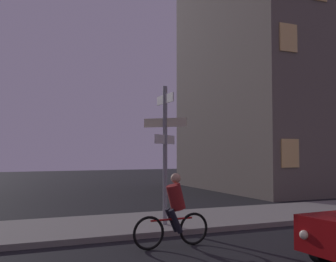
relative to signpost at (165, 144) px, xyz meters
The scene contains 4 objects.
sidewalk_kerb 2.34m from the signpost, 83.78° to the left, with size 40.00×3.15×0.14m, color gray.
signpost is the anchor object (origin of this frame).
cyclist 2.52m from the signpost, 107.02° to the right, with size 1.82×0.35×1.61m.
building_right_block 14.62m from the signpost, 38.50° to the left, with size 8.62×9.72×15.30m.
Camera 1 is at (-4.29, -3.43, 2.11)m, focal length 43.51 mm.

